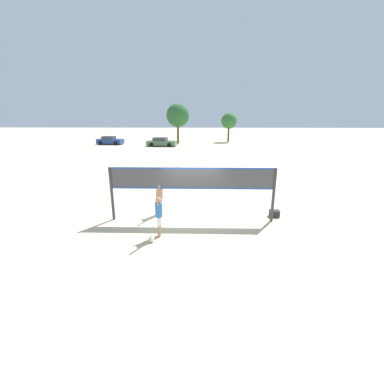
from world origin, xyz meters
TOP-DOWN VIEW (x-y plane):
  - ground_plane at (0.00, 0.00)m, footprint 200.00×200.00m
  - volleyball_net at (0.00, 0.00)m, footprint 7.25×0.13m
  - player_spiker at (-1.23, -1.63)m, footprint 0.28×0.68m
  - player_blocker at (-1.54, 0.75)m, footprint 0.28×0.68m
  - volleyball at (-1.46, -2.15)m, footprint 0.23×0.23m
  - gear_bag at (3.84, 0.54)m, footprint 0.44×0.31m
  - parked_car_near at (-14.67, 32.50)m, footprint 4.42×2.29m
  - parked_car_mid at (-5.66, 30.01)m, footprint 4.74×2.25m
  - tree_left_cluster at (-3.37, 34.40)m, footprint 3.86×3.86m
  - tree_right_cluster at (5.69, 37.76)m, footprint 2.82×2.82m

SIDE VIEW (x-z plane):
  - ground_plane at x=0.00m, z-range 0.00..0.00m
  - volleyball at x=-1.46m, z-range 0.00..0.23m
  - gear_bag at x=3.84m, z-range 0.00..0.31m
  - parked_car_mid at x=-5.66m, z-range -0.07..1.29m
  - parked_car_near at x=-14.67m, z-range -0.06..1.31m
  - player_blocker at x=-1.54m, z-range 0.04..2.02m
  - player_spiker at x=-1.23m, z-range 0.04..2.02m
  - volleyball_net at x=0.00m, z-range 0.49..2.91m
  - tree_right_cluster at x=5.69m, z-range 1.14..6.30m
  - tree_left_cluster at x=-3.37m, z-range 1.36..8.00m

